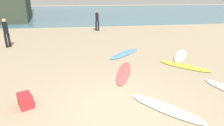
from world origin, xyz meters
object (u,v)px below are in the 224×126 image
Objects in this scene: surfboard_4 at (124,72)px; surfboard_5 at (181,55)px; surfboard_2 at (166,108)px; beachgoer_mid at (97,20)px; beachgoer_far at (6,32)px; beach_cooler at (25,101)px; surfboard_1 at (184,66)px; surfboard_3 at (125,53)px.

surfboard_4 is 3.88m from surfboard_5.
beachgoer_mid is (-0.78, 12.80, 0.94)m from surfboard_2.
surfboard_4 is 8.01m from beachgoer_far.
surfboard_5 is 7.71m from beach_cooler.
beachgoer_far reaches higher than surfboard_1.
beachgoer_far is (-8.86, 4.87, 0.92)m from surfboard_1.
surfboard_5 is 10.10m from beachgoer_far.
beachgoer_far is at bearing -71.67° from surfboard_1.
beachgoer_mid is at bearing 168.32° from beachgoer_far.
surfboard_3 is (-2.18, 2.31, -0.00)m from surfboard_1.
surfboard_1 is 1.29× the size of beachgoer_mid.
surfboard_5 is 1.46× the size of beachgoer_mid.
surfboard_4 is at bearing 62.33° from surfboard_2.
surfboard_1 is 6.49m from beach_cooler.
surfboard_2 is 2.82m from surfboard_4.
surfboard_3 is at bearing -84.80° from surfboard_4.
beach_cooler is (2.77, -7.11, -0.78)m from beachgoer_far.
surfboard_2 is 1.29× the size of beachgoer_far.
surfboard_4 is (-0.62, -2.59, -0.00)m from surfboard_3.
surfboard_5 is (2.81, -0.76, -0.00)m from surfboard_3.
surfboard_4 is at bearing 103.03° from beachgoer_mid.
beach_cooler is at bearing -85.26° from surfboard_3.
surfboard_3 is 0.99× the size of surfboard_5.
beachgoer_mid reaches higher than surfboard_1.
surfboard_5 is at bearing -133.36° from surfboard_4.
surfboard_4 is 3.83m from beach_cooler.
beach_cooler is (-3.09, -12.00, -0.80)m from beachgoer_mid.
beachgoer_mid is 12.42m from beach_cooler.
surfboard_1 is 0.88× the size of surfboard_5.
beachgoer_far is at bearing -21.71° from surfboard_4.
beachgoer_far reaches higher than surfboard_2.
beachgoer_mid is at bearing -32.55° from surfboard_5.
beachgoer_far is (-9.49, 3.33, 0.92)m from surfboard_5.
beachgoer_far reaches higher than beach_cooler.
beachgoer_mid is 7.63m from beachgoer_far.
surfboard_4 is 0.98× the size of surfboard_5.
surfboard_4 is 10.09m from beachgoer_mid.
beachgoer_far is at bearing 90.45° from surfboard_2.
surfboard_1 is 1.32× the size of beachgoer_far.
beachgoer_mid reaches higher than surfboard_5.
surfboard_4 is at bearing 61.59° from surfboard_5.
surfboard_2 reaches higher than surfboard_4.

